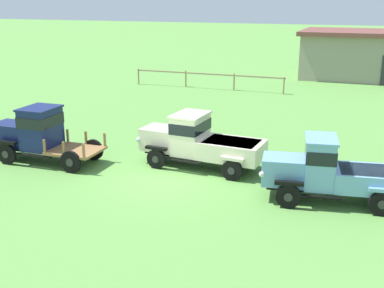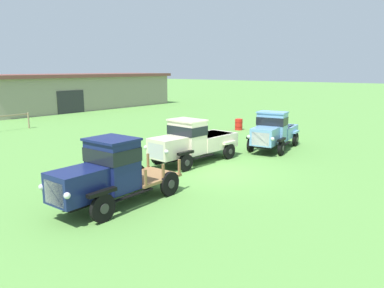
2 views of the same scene
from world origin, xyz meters
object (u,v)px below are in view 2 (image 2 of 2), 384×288
object	(u,v)px
farm_shed	(79,91)
oil_drum_beside_row	(286,130)
vintage_truck_second_in_line	(193,141)
vintage_truck_midrow_center	(273,131)
vintage_truck_foreground_near	(107,172)
oil_drum_near_fence	(239,124)

from	to	relation	value
farm_shed	oil_drum_beside_row	world-z (taller)	farm_shed
vintage_truck_second_in_line	vintage_truck_midrow_center	world-z (taller)	vintage_truck_midrow_center
vintage_truck_foreground_near	oil_drum_beside_row	distance (m)	16.87
vintage_truck_foreground_near	vintage_truck_second_in_line	size ratio (longest dim) A/B	0.94
oil_drum_beside_row	oil_drum_near_fence	size ratio (longest dim) A/B	0.99
farm_shed	oil_drum_near_fence	distance (m)	23.62
farm_shed	oil_drum_beside_row	bearing A→B (deg)	-94.08
vintage_truck_second_in_line	oil_drum_near_fence	xyz separation A→B (m)	(10.25, 3.69, -0.68)
vintage_truck_foreground_near	oil_drum_beside_row	world-z (taller)	vintage_truck_foreground_near
vintage_truck_second_in_line	vintage_truck_midrow_center	bearing A→B (deg)	-18.00
vintage_truck_foreground_near	oil_drum_near_fence	distance (m)	17.90
farm_shed	vintage_truck_foreground_near	xyz separation A→B (m)	(-18.76, -28.95, -0.81)
vintage_truck_foreground_near	vintage_truck_second_in_line	xyz separation A→B (m)	(6.78, 1.76, -0.15)
oil_drum_near_fence	oil_drum_beside_row	bearing A→B (deg)	-93.34
vintage_truck_foreground_near	farm_shed	bearing A→B (deg)	57.06
vintage_truck_foreground_near	vintage_truck_midrow_center	xyz separation A→B (m)	(12.15, 0.02, -0.16)
vintage_truck_foreground_near	oil_drum_near_fence	world-z (taller)	vintage_truck_foreground_near
vintage_truck_second_in_line	oil_drum_near_fence	bearing A→B (deg)	19.78
farm_shed	vintage_truck_foreground_near	distance (m)	34.50
farm_shed	vintage_truck_second_in_line	world-z (taller)	farm_shed
farm_shed	vintage_truck_second_in_line	distance (m)	29.72
oil_drum_beside_row	oil_drum_near_fence	xyz separation A→B (m)	(0.24, 4.04, 0.00)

